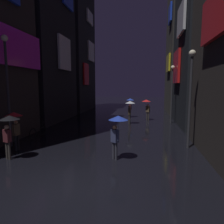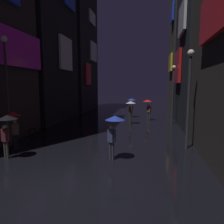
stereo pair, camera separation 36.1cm
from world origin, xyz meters
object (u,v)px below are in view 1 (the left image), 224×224
at_px(pedestrian_foreground_right_black, 9,125).
at_px(streetlamp_left_near, 7,79).
at_px(pedestrian_midstreet_centre_blue, 130,103).
at_px(pedestrian_near_crossing_blue, 117,125).
at_px(pedestrian_midstreet_left_clear, 130,106).
at_px(pedestrian_far_right_red, 147,104).
at_px(bicycle_parked_at_storefront, 38,131).
at_px(pedestrian_foreground_left_red, 15,120).
at_px(streetlamp_right_far, 172,87).
at_px(streetlamp_right_near, 191,88).

relative_size(pedestrian_foreground_right_black, streetlamp_left_near, 0.34).
bearing_deg(pedestrian_midstreet_centre_blue, pedestrian_near_crossing_blue, -88.39).
bearing_deg(pedestrian_midstreet_left_clear, streetlamp_left_near, -127.75).
relative_size(pedestrian_far_right_red, bicycle_parked_at_storefront, 1.17).
height_order(pedestrian_foreground_left_red, streetlamp_right_far, streetlamp_right_far).
xyz_separation_m(bicycle_parked_at_storefront, streetlamp_left_near, (-0.40, -2.26, 3.44)).
xyz_separation_m(pedestrian_midstreet_centre_blue, pedestrian_far_right_red, (1.80, -1.67, 0.00)).
height_order(pedestrian_foreground_left_red, bicycle_parked_at_storefront, pedestrian_foreground_left_red).
height_order(pedestrian_foreground_right_black, streetlamp_right_far, streetlamp_right_far).
relative_size(pedestrian_foreground_left_red, bicycle_parked_at_storefront, 1.17).
relative_size(streetlamp_right_near, streetlamp_left_near, 0.86).
bearing_deg(pedestrian_near_crossing_blue, streetlamp_right_near, 34.11).
height_order(bicycle_parked_at_storefront, streetlamp_right_near, streetlamp_right_near).
relative_size(pedestrian_foreground_right_black, streetlamp_right_near, 0.39).
relative_size(bicycle_parked_at_storefront, streetlamp_right_far, 0.34).
height_order(pedestrian_midstreet_centre_blue, streetlamp_left_near, streetlamp_left_near).
relative_size(pedestrian_midstreet_left_clear, streetlamp_left_near, 0.34).
relative_size(pedestrian_far_right_red, streetlamp_right_near, 0.39).
distance_m(pedestrian_foreground_left_red, streetlamp_right_near, 9.56).
distance_m(pedestrian_far_right_red, streetlamp_left_near, 13.07).
relative_size(pedestrian_far_right_red, pedestrian_foreground_left_red, 1.00).
height_order(pedestrian_foreground_right_black, streetlamp_left_near, streetlamp_left_near).
height_order(pedestrian_midstreet_left_clear, pedestrian_foreground_left_red, same).
bearing_deg(pedestrian_foreground_right_black, streetlamp_right_far, 51.52).
xyz_separation_m(pedestrian_foreground_right_black, bicycle_parked_at_storefront, (-0.94, 4.15, -1.28)).
bearing_deg(streetlamp_right_far, streetlamp_left_near, -138.04).
bearing_deg(pedestrian_near_crossing_blue, pedestrian_midstreet_left_clear, 90.67).
height_order(streetlamp_right_far, streetlamp_left_near, streetlamp_left_near).
height_order(pedestrian_foreground_right_black, bicycle_parked_at_storefront, pedestrian_foreground_right_black).
xyz_separation_m(pedestrian_midstreet_left_clear, bicycle_parked_at_storefront, (-5.82, -5.77, -1.28)).
bearing_deg(streetlamp_right_far, pedestrian_foreground_right_black, -128.48).
bearing_deg(streetlamp_right_far, bicycle_parked_at_storefront, -144.95).
relative_size(pedestrian_foreground_left_red, streetlamp_right_far, 0.40).
bearing_deg(streetlamp_right_far, streetlamp_right_near, -90.00).
height_order(pedestrian_near_crossing_blue, pedestrian_midstreet_left_clear, same).
xyz_separation_m(pedestrian_midstreet_left_clear, streetlamp_right_far, (3.78, 0.96, 1.68)).
bearing_deg(pedestrian_foreground_left_red, pedestrian_midstreet_left_clear, 58.44).
bearing_deg(pedestrian_midstreet_centre_blue, pedestrian_far_right_red, -42.82).
height_order(pedestrian_far_right_red, streetlamp_left_near, streetlamp_left_near).
height_order(streetlamp_right_near, streetlamp_right_far, streetlamp_right_near).
height_order(pedestrian_midstreet_left_clear, pedestrian_far_right_red, same).
distance_m(pedestrian_midstreet_centre_blue, streetlamp_right_far, 5.29).
height_order(pedestrian_near_crossing_blue, streetlamp_left_near, streetlamp_left_near).
xyz_separation_m(pedestrian_far_right_red, streetlamp_left_near, (-7.76, -10.29, 2.16)).
bearing_deg(pedestrian_far_right_red, bicycle_parked_at_storefront, -132.52).
bearing_deg(pedestrian_midstreet_left_clear, pedestrian_far_right_red, 55.61).
xyz_separation_m(pedestrian_foreground_right_black, streetlamp_right_far, (8.65, 10.89, 1.68)).
distance_m(pedestrian_near_crossing_blue, streetlamp_right_far, 10.91).
xyz_separation_m(pedestrian_midstreet_left_clear, pedestrian_midstreet_centre_blue, (-0.26, 3.92, 0.00)).
bearing_deg(pedestrian_near_crossing_blue, bicycle_parked_at_storefront, 150.16).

